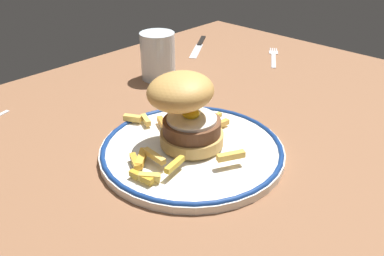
{
  "coord_description": "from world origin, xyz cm",
  "views": [
    {
      "loc": [
        -35.99,
        -39.44,
        34.31
      ],
      "look_at": [
        2.68,
        -2.97,
        4.6
      ],
      "focal_mm": 38.76,
      "sensor_mm": 36.0,
      "label": 1
    }
  ],
  "objects_px": {
    "knife": "(199,44)",
    "water_glass": "(158,59)",
    "burger": "(185,109)",
    "fork": "(274,57)",
    "dinner_plate": "(192,150)"
  },
  "relations": [
    {
      "from": "burger",
      "to": "fork",
      "type": "xyz_separation_m",
      "value": [
        0.46,
        0.14,
        -0.07
      ]
    },
    {
      "from": "burger",
      "to": "water_glass",
      "type": "xyz_separation_m",
      "value": [
        0.17,
        0.25,
        -0.03
      ]
    },
    {
      "from": "dinner_plate",
      "to": "knife",
      "type": "distance_m",
      "value": 0.53
    },
    {
      "from": "burger",
      "to": "water_glass",
      "type": "relative_size",
      "value": 1.39
    },
    {
      "from": "burger",
      "to": "knife",
      "type": "relative_size",
      "value": 0.87
    },
    {
      "from": "water_glass",
      "to": "knife",
      "type": "xyz_separation_m",
      "value": [
        0.23,
        0.09,
        -0.04
      ]
    },
    {
      "from": "fork",
      "to": "knife",
      "type": "bearing_deg",
      "value": 105.88
    },
    {
      "from": "fork",
      "to": "dinner_plate",
      "type": "bearing_deg",
      "value": -161.19
    },
    {
      "from": "burger",
      "to": "fork",
      "type": "height_order",
      "value": "burger"
    },
    {
      "from": "knife",
      "to": "water_glass",
      "type": "bearing_deg",
      "value": -158.8
    },
    {
      "from": "dinner_plate",
      "to": "water_glass",
      "type": "bearing_deg",
      "value": 56.59
    },
    {
      "from": "fork",
      "to": "water_glass",
      "type": "bearing_deg",
      "value": 159.19
    },
    {
      "from": "water_glass",
      "to": "knife",
      "type": "height_order",
      "value": "water_glass"
    },
    {
      "from": "water_glass",
      "to": "dinner_plate",
      "type": "bearing_deg",
      "value": -123.41
    },
    {
      "from": "dinner_plate",
      "to": "knife",
      "type": "bearing_deg",
      "value": 41.22
    }
  ]
}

